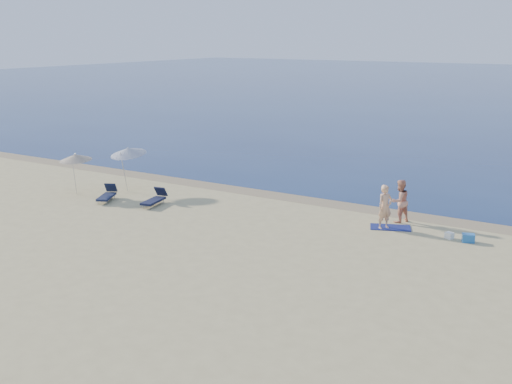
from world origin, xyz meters
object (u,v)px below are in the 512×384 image
at_px(blue_cooler, 468,238).
at_px(umbrella_near, 128,151).
at_px(person_right, 400,201).
at_px(person_left, 385,207).

xyz_separation_m(blue_cooler, umbrella_near, (-17.88, -0.61, 1.99)).
bearing_deg(blue_cooler, person_right, 139.49).
height_order(person_right, umbrella_near, umbrella_near).
bearing_deg(person_right, umbrella_near, -54.05).
height_order(person_right, blue_cooler, person_right).
bearing_deg(person_left, person_right, 22.87).
height_order(person_left, person_right, same).
bearing_deg(person_left, blue_cooler, -58.17).
bearing_deg(person_right, person_left, 19.82).
height_order(person_left, blue_cooler, person_left).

